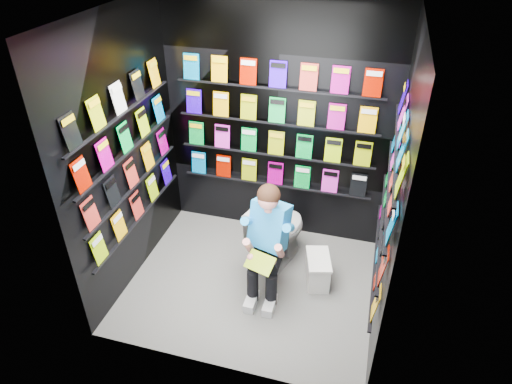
# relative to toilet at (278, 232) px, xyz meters

# --- Properties ---
(floor) EXTENTS (2.40, 2.40, 0.00)m
(floor) POSITION_rel_toilet_xyz_m (-0.17, -0.43, -0.37)
(floor) COLOR slate
(floor) RESTS_ON ground
(ceiling) EXTENTS (2.40, 2.40, 0.00)m
(ceiling) POSITION_rel_toilet_xyz_m (-0.17, -0.43, 2.23)
(ceiling) COLOR white
(ceiling) RESTS_ON floor
(wall_back) EXTENTS (2.40, 0.04, 2.60)m
(wall_back) POSITION_rel_toilet_xyz_m (-0.17, 0.57, 0.93)
(wall_back) COLOR black
(wall_back) RESTS_ON floor
(wall_front) EXTENTS (2.40, 0.04, 2.60)m
(wall_front) POSITION_rel_toilet_xyz_m (-0.17, -1.43, 0.93)
(wall_front) COLOR black
(wall_front) RESTS_ON floor
(wall_left) EXTENTS (0.04, 2.00, 2.60)m
(wall_left) POSITION_rel_toilet_xyz_m (-1.37, -0.43, 0.93)
(wall_left) COLOR black
(wall_left) RESTS_ON floor
(wall_right) EXTENTS (0.04, 2.00, 2.60)m
(wall_right) POSITION_rel_toilet_xyz_m (1.03, -0.43, 0.93)
(wall_right) COLOR black
(wall_right) RESTS_ON floor
(comics_back) EXTENTS (2.10, 0.06, 1.37)m
(comics_back) POSITION_rel_toilet_xyz_m (-0.17, 0.54, 0.94)
(comics_back) COLOR red
(comics_back) RESTS_ON wall_back
(comics_left) EXTENTS (0.06, 1.70, 1.37)m
(comics_left) POSITION_rel_toilet_xyz_m (-1.34, -0.43, 0.94)
(comics_left) COLOR red
(comics_left) RESTS_ON wall_left
(comics_right) EXTENTS (0.06, 1.70, 1.37)m
(comics_right) POSITION_rel_toilet_xyz_m (1.00, -0.43, 0.94)
(comics_right) COLOR red
(comics_right) RESTS_ON wall_right
(toilet) EXTENTS (0.61, 0.84, 0.73)m
(toilet) POSITION_rel_toilet_xyz_m (0.00, 0.00, 0.00)
(toilet) COLOR silver
(toilet) RESTS_ON floor
(longbox) EXTENTS (0.29, 0.41, 0.28)m
(longbox) POSITION_rel_toilet_xyz_m (0.47, -0.22, -0.23)
(longbox) COLOR white
(longbox) RESTS_ON floor
(longbox_lid) EXTENTS (0.32, 0.43, 0.03)m
(longbox_lid) POSITION_rel_toilet_xyz_m (0.47, -0.22, -0.07)
(longbox_lid) COLOR white
(longbox_lid) RESTS_ON longbox
(reader) EXTENTS (0.65, 0.79, 1.27)m
(reader) POSITION_rel_toilet_xyz_m (0.00, -0.38, 0.37)
(reader) COLOR #0880DF
(reader) RESTS_ON toilet
(held_comic) EXTENTS (0.29, 0.22, 0.11)m
(held_comic) POSITION_rel_toilet_xyz_m (0.00, -0.73, 0.21)
(held_comic) COLOR #229522
(held_comic) RESTS_ON reader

